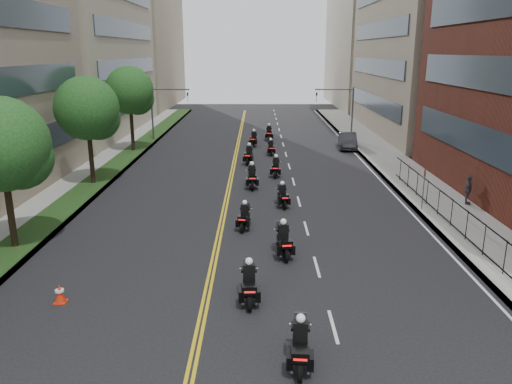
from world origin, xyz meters
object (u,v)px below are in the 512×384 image
at_px(motorcycle_2, 249,285).
at_px(pedestrian_c, 468,190).
at_px(motorcycle_1, 300,347).
at_px(motorcycle_4, 244,218).
at_px(traffic_cone, 60,294).
at_px(motorcycle_7, 276,168).
at_px(motorcycle_10, 254,139).
at_px(motorcycle_11, 269,134).
at_px(motorcycle_9, 271,148).
at_px(motorcycle_6, 252,178).
at_px(motorcycle_8, 249,155).
at_px(parked_sedan, 348,141).
at_px(motorcycle_5, 283,197).
at_px(motorcycle_3, 284,242).

height_order(motorcycle_2, pedestrian_c, pedestrian_c).
bearing_deg(pedestrian_c, motorcycle_1, 164.53).
bearing_deg(pedestrian_c, motorcycle_2, 152.69).
bearing_deg(motorcycle_4, traffic_cone, -121.96).
bearing_deg(motorcycle_2, motorcycle_7, 82.83).
distance_m(motorcycle_10, motorcycle_11, 3.83).
xyz_separation_m(motorcycle_1, traffic_cone, (-8.84, 3.97, -0.30)).
distance_m(motorcycle_4, motorcycle_9, 19.85).
height_order(motorcycle_6, motorcycle_8, motorcycle_6).
relative_size(motorcycle_4, traffic_cone, 2.82).
bearing_deg(traffic_cone, motorcycle_7, 65.73).
distance_m(motorcycle_2, traffic_cone, 7.24).
bearing_deg(motorcycle_11, motorcycle_4, -94.49).
bearing_deg(motorcycle_10, parked_sedan, 0.02).
relative_size(motorcycle_2, motorcycle_11, 0.97).
distance_m(motorcycle_1, motorcycle_9, 31.98).
distance_m(motorcycle_5, traffic_cone, 15.26).
relative_size(motorcycle_5, motorcycle_8, 0.89).
bearing_deg(motorcycle_9, motorcycle_8, -122.34).
relative_size(motorcycle_8, pedestrian_c, 1.32).
bearing_deg(motorcycle_7, motorcycle_8, 120.20).
distance_m(motorcycle_8, parked_sedan, 11.76).
distance_m(motorcycle_7, motorcycle_11, 16.01).
bearing_deg(motorcycle_5, motorcycle_4, -127.03).
xyz_separation_m(motorcycle_2, parked_sedan, (9.17, 31.05, 0.08)).
xyz_separation_m(motorcycle_2, motorcycle_5, (1.87, 12.13, -0.06)).
bearing_deg(traffic_cone, motorcycle_11, 76.22).
distance_m(motorcycle_3, motorcycle_9, 23.46).
distance_m(motorcycle_1, motorcycle_11, 39.84).
bearing_deg(motorcycle_4, motorcycle_9, 92.12).
bearing_deg(motorcycle_8, motorcycle_9, 69.91).
xyz_separation_m(motorcycle_5, pedestrian_c, (11.40, 0.02, 0.43)).
xyz_separation_m(motorcycle_1, motorcycle_3, (-0.07, 8.52, 0.04)).
height_order(motorcycle_8, motorcycle_9, motorcycle_8).
distance_m(motorcycle_4, motorcycle_5, 4.58).
bearing_deg(motorcycle_7, motorcycle_10, 102.90).
height_order(motorcycle_5, traffic_cone, motorcycle_5).
bearing_deg(motorcycle_11, motorcycle_9, -90.58).
height_order(motorcycle_1, motorcycle_11, motorcycle_11).
bearing_deg(motorcycle_4, parked_sedan, 75.07).
xyz_separation_m(motorcycle_1, motorcycle_5, (0.26, 16.22, -0.04)).
xyz_separation_m(parked_sedan, traffic_cone, (-16.40, -31.17, -0.40)).
xyz_separation_m(parked_sedan, pedestrian_c, (4.10, -18.90, 0.29)).
relative_size(motorcycle_10, parked_sedan, 0.50).
bearing_deg(motorcycle_2, motorcycle_1, -70.73).
height_order(motorcycle_4, motorcycle_11, motorcycle_11).
bearing_deg(motorcycle_4, motorcycle_8, 97.75).
bearing_deg(motorcycle_2, motorcycle_8, 88.76).
relative_size(motorcycle_5, motorcycle_11, 0.88).
bearing_deg(motorcycle_8, motorcycle_5, -71.62).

